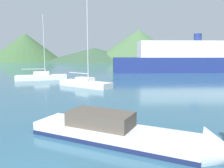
{
  "coord_description": "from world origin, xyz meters",
  "views": [
    {
      "loc": [
        2.97,
        -4.83,
        3.8
      ],
      "look_at": [
        0.53,
        14.0,
        1.2
      ],
      "focal_mm": 35.0,
      "sensor_mm": 36.0,
      "label": 1
    }
  ],
  "objects_px": {
    "ferry_distant": "(197,59)",
    "sailboat_middle": "(42,77)",
    "motorboat_near": "(131,136)",
    "sailboat_inner": "(85,83)"
  },
  "relations": [
    {
      "from": "ferry_distant",
      "to": "sailboat_middle",
      "type": "bearing_deg",
      "value": -154.7
    },
    {
      "from": "motorboat_near",
      "to": "sailboat_inner",
      "type": "bearing_deg",
      "value": 128.99
    },
    {
      "from": "motorboat_near",
      "to": "ferry_distant",
      "type": "height_order",
      "value": "ferry_distant"
    },
    {
      "from": "sailboat_inner",
      "to": "ferry_distant",
      "type": "xyz_separation_m",
      "value": [
        18.42,
        24.32,
        2.38
      ]
    },
    {
      "from": "sailboat_inner",
      "to": "sailboat_middle",
      "type": "relative_size",
      "value": 1.07
    },
    {
      "from": "sailboat_inner",
      "to": "sailboat_middle",
      "type": "height_order",
      "value": "sailboat_inner"
    },
    {
      "from": "motorboat_near",
      "to": "ferry_distant",
      "type": "relative_size",
      "value": 0.25
    },
    {
      "from": "motorboat_near",
      "to": "ferry_distant",
      "type": "bearing_deg",
      "value": 91.01
    },
    {
      "from": "sailboat_inner",
      "to": "sailboat_middle",
      "type": "distance_m",
      "value": 10.0
    },
    {
      "from": "sailboat_inner",
      "to": "sailboat_middle",
      "type": "xyz_separation_m",
      "value": [
        -8.13,
        5.82,
        0.03
      ]
    }
  ]
}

